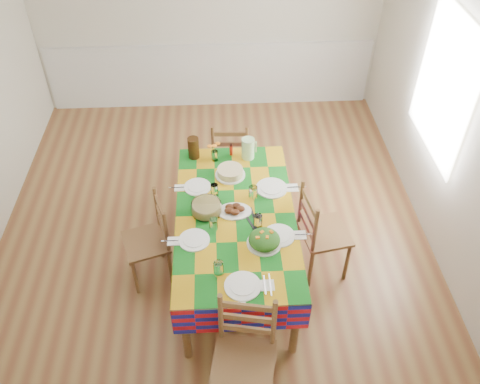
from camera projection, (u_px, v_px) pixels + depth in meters
name	position (u px, v px, depth m)	size (l,w,h in m)	color
room	(209.00, 124.00, 4.58)	(4.58, 5.08, 2.78)	brown
wainscot	(210.00, 74.00, 7.00)	(4.41, 0.06, 0.92)	silver
window_right	(444.00, 85.00, 4.78)	(1.40, 1.40, 0.00)	white
dining_table	(235.00, 221.00, 4.59)	(1.07, 1.99, 0.77)	brown
setting_near_head	(235.00, 280.00, 3.95)	(0.47, 0.31, 0.14)	white
setting_left_near	(200.00, 234.00, 4.31)	(0.48, 0.29, 0.13)	white
setting_left_far	(203.00, 188.00, 4.75)	(0.47, 0.28, 0.12)	white
setting_right_near	(272.00, 230.00, 4.35)	(0.51, 0.30, 0.13)	white
setting_right_far	(266.00, 190.00, 4.73)	(0.56, 0.32, 0.14)	white
meat_platter	(234.00, 210.00, 4.54)	(0.31, 0.22, 0.06)	white
salad_platter	(264.00, 240.00, 4.24)	(0.30, 0.30, 0.12)	white
pasta_bowl	(206.00, 208.00, 4.52)	(0.27, 0.27, 0.10)	white
cake	(230.00, 172.00, 4.91)	(0.29, 0.29, 0.08)	white
serving_utensils	(251.00, 220.00, 4.48)	(0.13, 0.30, 0.01)	black
flower_vase	(215.00, 153.00, 5.05)	(0.13, 0.11, 0.21)	white
hot_sauce	(231.00, 149.00, 5.13)	(0.03, 0.03, 0.14)	red
green_pitcher	(248.00, 148.00, 5.07)	(0.13, 0.13, 0.22)	#ADDD9C
tea_pitcher	(194.00, 148.00, 5.07)	(0.11, 0.11, 0.23)	black
name_card	(241.00, 304.00, 3.81)	(0.08, 0.02, 0.02)	white
chair_near	(244.00, 357.00, 3.78)	(0.53, 0.51, 1.03)	brown
chair_far	(230.00, 156.00, 5.66)	(0.44, 0.42, 0.95)	brown
chair_left	(150.00, 241.00, 4.72)	(0.50, 0.51, 0.93)	brown
chair_right	(320.00, 233.00, 4.74)	(0.50, 0.52, 1.01)	brown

